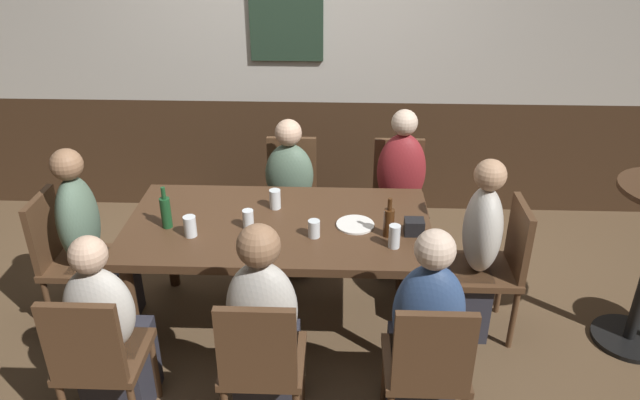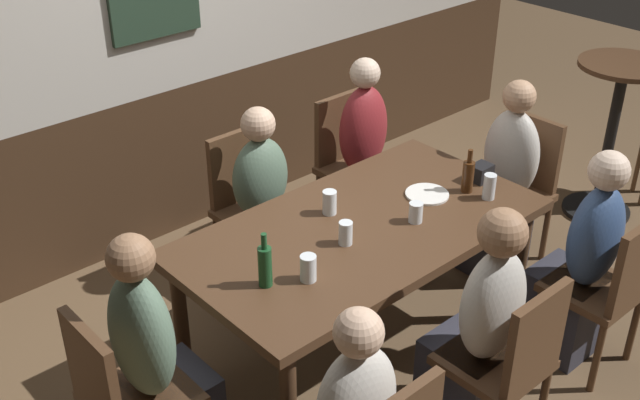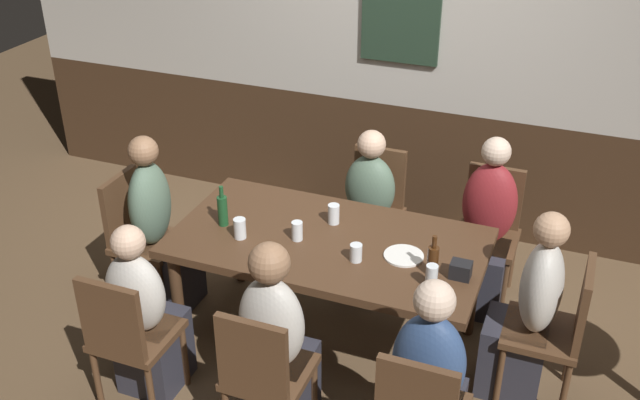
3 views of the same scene
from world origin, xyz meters
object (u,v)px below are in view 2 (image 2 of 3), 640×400
Objects in this scene: chair_head_west at (123,394)px; person_right_near at (579,272)px; chair_right_near at (609,284)px; person_right_far at (368,167)px; chair_mid_far at (249,200)px; plate_white_large at (427,194)px; beer_glass_tall at (346,234)px; dining_table at (361,239)px; tumbler_water at (489,188)px; pint_glass_pale at (308,269)px; person_mid_near at (479,340)px; person_head_west at (158,375)px; beer_glass_half at (416,213)px; chair_mid_near at (510,359)px; condiment_caddy at (481,173)px; chair_head_east at (519,182)px; side_bar_table at (612,128)px; person_mid_far at (267,217)px; chair_right_far at (349,158)px; beer_bottle_green at (265,265)px; beer_bottle_brown at (468,175)px; highball_clear at (330,204)px.

chair_head_west is 0.76× the size of person_right_near.
chair_right_near is 1.63m from person_right_far.
chair_mid_far reaches higher than plate_white_large.
beer_glass_tall reaches higher than plate_white_large.
dining_table is 0.71m from tumbler_water.
chair_right_near reaches higher than pint_glass_pale.
chair_right_near is 3.97× the size of plate_white_large.
person_mid_near is 9.67× the size of pint_glass_pale.
beer_glass_half is at bearing -6.21° from person_head_west.
chair_mid_near is 1.15m from condiment_caddy.
person_right_near is at bearing 0.05° from person_mid_near.
chair_head_east is 0.84× the size of side_bar_table.
condiment_caddy is (0.78, 0.80, 0.29)m from chair_mid_near.
person_mid_far is 0.92m from plate_white_large.
chair_right_near and chair_right_far have the same top height.
person_right_far reaches higher than person_mid_near.
beer_bottle_green is at bearing 174.88° from beer_glass_half.
tumbler_water is 0.56× the size of beer_bottle_brown.
person_head_west is at bearing 173.79° from beer_glass_half.
beer_bottle_green is 1.42m from condiment_caddy.
side_bar_table is at bearing -2.33° from plate_white_large.
chair_right_near is (0.78, -0.89, -0.17)m from dining_table.
person_mid_far reaches higher than beer_bottle_brown.
beer_glass_tall is (-0.95, -0.96, 0.29)m from chair_right_far.
pint_glass_pale is (-0.48, -0.89, 0.34)m from person_mid_far.
beer_bottle_green reaches higher than pint_glass_pale.
chair_right_far is (0.00, 1.79, 0.00)m from chair_right_near.
chair_head_west is at bearing 176.35° from beer_bottle_brown.
chair_mid_far is 3.97× the size of plate_white_large.
highball_clear is at bearing -139.09° from chair_right_far.
chair_head_east is 0.74× the size of person_head_west.
condiment_caddy is at bearing 90.34° from person_right_near.
person_right_far reaches higher than chair_head_east.
pint_glass_pale is 2.64m from side_bar_table.
person_head_west is at bearing -170.65° from highball_clear.
person_head_west reaches higher than person_mid_near.
chair_right_far is 1.80m from person_mid_near.
dining_table is 17.75× the size of beer_glass_half.
person_mid_far is 0.93× the size of person_right_far.
chair_head_west and chair_head_east have the same top height.
side_bar_table is at bearing 1.38° from beer_bottle_brown.
highball_clear reaches higher than dining_table.
person_mid_near is 0.78m from person_right_near.
person_mid_near is 0.98m from beer_bottle_green.
person_mid_near is (-1.31, -0.73, -0.00)m from chair_head_east.
chair_head_west reaches higher than tumbler_water.
tumbler_water is 0.31m from plate_white_large.
chair_right_near is 1.00× the size of chair_head_east.
chair_mid_near is 0.84× the size of side_bar_table.
plate_white_large is (1.09, 0.05, -0.09)m from beer_bottle_green.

